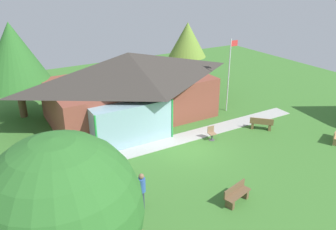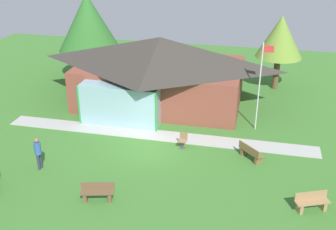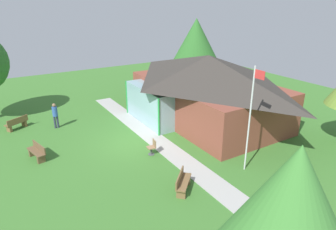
# 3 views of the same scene
# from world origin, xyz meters

# --- Properties ---
(ground_plane) EXTENTS (44.00, 44.00, 0.00)m
(ground_plane) POSITION_xyz_m (0.00, 0.00, 0.00)
(ground_plane) COLOR #3D752D
(pavilion) EXTENTS (11.84, 8.20, 4.62)m
(pavilion) POSITION_xyz_m (-1.02, 6.12, 2.39)
(pavilion) COLOR brown
(pavilion) RESTS_ON ground_plane
(footpath) EXTENTS (18.49, 1.31, 0.03)m
(footpath) POSITION_xyz_m (0.00, 1.38, 0.01)
(footpath) COLOR #ADADA8
(footpath) RESTS_ON ground_plane
(flagpole) EXTENTS (0.64, 0.08, 5.35)m
(flagpole) POSITION_xyz_m (5.67, 3.59, 2.96)
(flagpole) COLOR silver
(flagpole) RESTS_ON ground_plane
(bench_front_left) EXTENTS (1.10, 1.53, 0.84)m
(bench_front_left) POSITION_xyz_m (-6.03, -5.73, 0.40)
(bench_front_left) COLOR brown
(bench_front_left) RESTS_ON ground_plane
(bench_mid_right) EXTENTS (1.37, 1.38, 0.84)m
(bench_mid_right) POSITION_xyz_m (5.50, -0.14, 0.40)
(bench_mid_right) COLOR brown
(bench_mid_right) RESTS_ON ground_plane
(bench_front_center) EXTENTS (1.56, 0.79, 0.84)m
(bench_front_center) POSITION_xyz_m (-1.03, -5.25, 0.40)
(bench_front_center) COLOR brown
(bench_front_center) RESTS_ON ground_plane
(patio_chair_lawn_spare) EXTENTS (0.49, 0.49, 0.86)m
(patio_chair_lawn_spare) POSITION_xyz_m (1.78, 0.32, 0.42)
(patio_chair_lawn_spare) COLOR #8C6B4C
(patio_chair_lawn_spare) RESTS_ON ground_plane
(visitor_strolling_lawn) EXTENTS (0.34, 0.34, 1.74)m
(visitor_strolling_lawn) POSITION_xyz_m (-4.88, -3.43, 1.02)
(visitor_strolling_lawn) COLOR #2D3347
(visitor_strolling_lawn) RESTS_ON ground_plane
(tree_behind_pavilion_left) EXTENTS (4.82, 4.82, 6.65)m
(tree_behind_pavilion_left) POSITION_xyz_m (-7.60, 10.08, 4.46)
(tree_behind_pavilion_left) COLOR brown
(tree_behind_pavilion_left) RESTS_ON ground_plane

